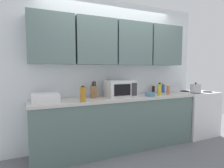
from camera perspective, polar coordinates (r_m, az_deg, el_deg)
The scene contains 14 objects.
ground_plane at distance 2.83m, azimuth 8.44°, elevation -24.41°, with size 8.00×8.00×0.00m, color slate.
wall_back_with_cabinets at distance 3.30m, azimuth 0.09°, elevation 8.28°, with size 3.70×0.38×2.60m.
counter_run at distance 3.22m, azimuth 1.77°, elevation -11.96°, with size 2.83×0.63×0.90m.
stove_range at distance 4.28m, azimuth 24.48°, elevation -8.20°, with size 0.76×0.64×0.91m.
kettle at distance 3.97m, azimuth 24.60°, elevation -1.22°, with size 0.20×0.20×0.20m.
microwave at distance 3.12m, azimuth 2.55°, elevation -1.47°, with size 0.48×0.37×0.28m.
dish_rack at distance 2.82m, azimuth -20.02°, elevation -4.03°, with size 0.38×0.30×0.12m, color silver.
knife_block at distance 3.04m, azimuth -5.74°, elevation -2.33°, with size 0.12×0.14×0.27m.
bottle_blue_cleaner at distance 3.84m, azimuth 15.64°, elevation -1.24°, with size 0.06×0.06×0.19m.
bottle_yellow_mustard at distance 3.40m, azimuth 14.63°, elevation -1.65°, with size 0.06×0.06×0.23m.
bottle_amber_vinegar at distance 2.68m, azimuth -9.07°, elevation -3.14°, with size 0.08×0.08×0.23m.
bottle_spice_jar at distance 3.57m, azimuth 17.08°, elevation -1.78°, with size 0.05×0.05×0.18m.
bottle_soy_dark at distance 3.77m, azimuth 12.78°, elevation -1.52°, with size 0.05×0.05×0.16m.
bowl_ceramic_small at distance 3.27m, azimuth 11.74°, elevation -3.16°, with size 0.18×0.18×0.07m, color teal.
Camera 1 is at (-1.33, -3.09, 1.37)m, focal length 29.32 mm.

